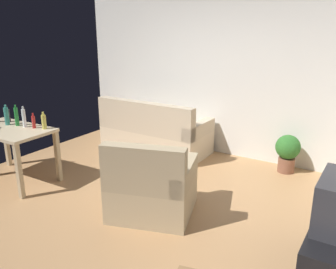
# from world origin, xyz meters

# --- Properties ---
(ground_plane) EXTENTS (5.20, 4.40, 0.02)m
(ground_plane) POSITION_xyz_m (0.00, 0.00, -0.01)
(ground_plane) COLOR tan
(wall_rear) EXTENTS (5.20, 0.10, 2.70)m
(wall_rear) POSITION_xyz_m (0.00, 2.20, 1.35)
(wall_rear) COLOR silver
(wall_rear) RESTS_ON ground_plane
(couch) EXTENTS (1.82, 0.84, 0.92)m
(couch) POSITION_xyz_m (-0.87, 1.59, 0.31)
(couch) COLOR beige
(couch) RESTS_ON ground_plane
(tv_stand) EXTENTS (0.44, 1.10, 0.48)m
(tv_stand) POSITION_xyz_m (2.25, -0.22, 0.24)
(tv_stand) COLOR black
(tv_stand) RESTS_ON ground_plane
(desk) EXTENTS (1.22, 0.73, 0.76)m
(desk) POSITION_xyz_m (-1.87, -0.44, 0.65)
(desk) COLOR #C6B28E
(desk) RESTS_ON ground_plane
(potted_plant) EXTENTS (0.36, 0.36, 0.57)m
(potted_plant) POSITION_xyz_m (1.30, 1.90, 0.33)
(potted_plant) COLOR brown
(potted_plant) RESTS_ON ground_plane
(armchair) EXTENTS (1.12, 1.08, 0.92)m
(armchair) POSITION_xyz_m (0.31, -0.18, 0.32)
(armchair) COLOR tan
(armchair) RESTS_ON ground_plane
(bottle_dark) EXTENTS (0.06, 0.06, 0.23)m
(bottle_dark) POSITION_xyz_m (-2.16, -0.23, 0.86)
(bottle_dark) COLOR black
(bottle_dark) RESTS_ON desk
(bottle_tall) EXTENTS (0.06, 0.06, 0.29)m
(bottle_tall) POSITION_xyz_m (-2.03, -0.34, 0.89)
(bottle_tall) COLOR teal
(bottle_tall) RESTS_ON desk
(bottle_green) EXTENTS (0.05, 0.05, 0.29)m
(bottle_green) POSITION_xyz_m (-1.88, -0.29, 0.89)
(bottle_green) COLOR #1E722D
(bottle_green) RESTS_ON desk
(bottle_clear) EXTENTS (0.05, 0.05, 0.29)m
(bottle_clear) POSITION_xyz_m (-1.72, -0.28, 0.89)
(bottle_clear) COLOR silver
(bottle_clear) RESTS_ON desk
(bottle_red) EXTENTS (0.05, 0.05, 0.21)m
(bottle_red) POSITION_xyz_m (-1.57, -0.25, 0.85)
(bottle_red) COLOR #AD2323
(bottle_red) RESTS_ON desk
(bottle_squat) EXTENTS (0.06, 0.06, 0.23)m
(bottle_squat) POSITION_xyz_m (-1.43, -0.20, 0.86)
(bottle_squat) COLOR #BCB24C
(bottle_squat) RESTS_ON desk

